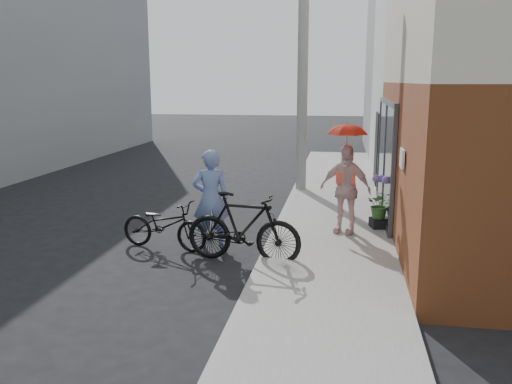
% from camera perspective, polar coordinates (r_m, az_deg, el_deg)
% --- Properties ---
extents(ground, '(80.00, 80.00, 0.00)m').
position_cam_1_polar(ground, '(9.44, -4.97, -7.19)').
color(ground, black).
rests_on(ground, ground).
extents(sidewalk, '(2.20, 24.00, 0.12)m').
position_cam_1_polar(sidewalk, '(11.06, 8.24, -4.10)').
color(sidewalk, gray).
rests_on(sidewalk, ground).
extents(curb, '(0.12, 24.00, 0.12)m').
position_cam_1_polar(curb, '(11.14, 2.25, -3.88)').
color(curb, '#9E9E99').
rests_on(curb, ground).
extents(east_building_far, '(8.00, 8.00, 7.00)m').
position_cam_1_polar(east_building_far, '(25.16, 21.09, 11.93)').
color(east_building_far, gray).
rests_on(east_building_far, ground).
extents(utility_pole, '(0.28, 0.28, 7.00)m').
position_cam_1_polar(utility_pole, '(14.70, 4.95, 13.39)').
color(utility_pole, '#9E9E99').
rests_on(utility_pole, ground).
extents(officer, '(0.76, 0.61, 1.83)m').
position_cam_1_polar(officer, '(9.97, -4.80, -0.72)').
color(officer, '#6880B9').
rests_on(officer, ground).
extents(bike_left, '(1.80, 0.93, 0.90)m').
position_cam_1_polar(bike_left, '(10.06, -9.64, -3.44)').
color(bike_left, black).
rests_on(bike_left, ground).
extents(bike_right, '(2.06, 0.82, 1.21)m').
position_cam_1_polar(bike_right, '(9.16, -1.34, -3.77)').
color(bike_right, black).
rests_on(bike_right, ground).
extents(kimono_woman, '(1.09, 0.73, 1.73)m').
position_cam_1_polar(kimono_woman, '(10.61, 9.37, 0.31)').
color(kimono_woman, beige).
rests_on(kimono_woman, sidewalk).
extents(parasol, '(0.77, 0.77, 0.67)m').
position_cam_1_polar(parasol, '(10.44, 9.59, 6.78)').
color(parasol, red).
rests_on(parasol, kimono_woman).
extents(planter, '(0.43, 0.43, 0.18)m').
position_cam_1_polar(planter, '(11.27, 12.87, -3.19)').
color(planter, black).
rests_on(planter, sidewalk).
extents(potted_plant, '(0.52, 0.45, 0.58)m').
position_cam_1_polar(potted_plant, '(11.18, 12.96, -1.30)').
color(potted_plant, '#336528').
rests_on(potted_plant, planter).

